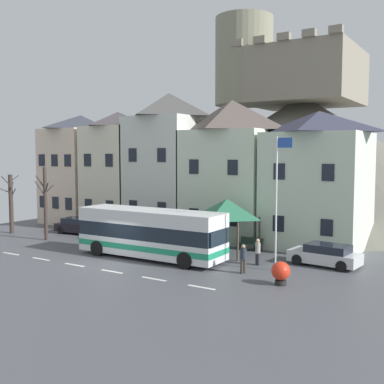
% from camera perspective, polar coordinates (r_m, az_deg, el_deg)
% --- Properties ---
extents(ground_plane, '(40.00, 60.00, 0.07)m').
position_cam_1_polar(ground_plane, '(29.56, -10.31, -8.64)').
color(ground_plane, '#4B4D52').
extents(townhouse_00, '(5.20, 6.90, 10.48)m').
position_cam_1_polar(townhouse_00, '(47.83, -13.20, 2.76)').
color(townhouse_00, beige).
rests_on(townhouse_00, ground_plane).
extents(townhouse_01, '(5.03, 5.31, 10.49)m').
position_cam_1_polar(townhouse_01, '(43.50, -8.88, 2.65)').
color(townhouse_01, beige).
rests_on(townhouse_01, ground_plane).
extents(townhouse_02, '(5.84, 6.27, 11.86)m').
position_cam_1_polar(townhouse_02, '(40.60, -2.79, 3.53)').
color(townhouse_02, beige).
rests_on(townhouse_02, ground_plane).
extents(townhouse_03, '(6.57, 6.03, 10.91)m').
position_cam_1_polar(townhouse_03, '(37.34, 4.81, 2.69)').
color(townhouse_03, beige).
rests_on(townhouse_03, ground_plane).
extents(townhouse_04, '(6.62, 6.46, 9.75)m').
position_cam_1_polar(townhouse_04, '(34.97, 14.97, 1.47)').
color(townhouse_04, beige).
rests_on(townhouse_04, ground_plane).
extents(hilltop_castle, '(41.63, 41.63, 21.75)m').
position_cam_1_polar(hilltop_castle, '(54.25, 12.98, 4.88)').
color(hilltop_castle, '#615E54').
rests_on(hilltop_castle, ground_plane).
extents(transit_bus, '(10.14, 2.87, 3.14)m').
position_cam_1_polar(transit_bus, '(30.51, -5.06, -5.07)').
color(transit_bus, silver).
rests_on(transit_bus, ground_plane).
extents(bus_shelter, '(3.60, 3.60, 3.70)m').
position_cam_1_polar(bus_shelter, '(31.80, 4.26, -2.03)').
color(bus_shelter, '#473D33').
rests_on(bus_shelter, ground_plane).
extents(parked_car_00, '(4.29, 2.26, 1.31)m').
position_cam_1_polar(parked_car_00, '(29.67, 15.82, -7.34)').
color(parked_car_00, silver).
rests_on(parked_car_00, ground_plane).
extents(parked_car_01, '(4.44, 2.24, 1.32)m').
position_cam_1_polar(parked_car_01, '(40.89, -13.37, -4.01)').
color(parked_car_01, black).
rests_on(parked_car_01, ground_plane).
extents(parked_car_02, '(4.70, 2.16, 1.26)m').
position_cam_1_polar(parked_car_02, '(37.28, -8.85, -4.82)').
color(parked_car_02, slate).
rests_on(parked_car_02, ground_plane).
extents(pedestrian_00, '(0.34, 0.31, 1.61)m').
position_cam_1_polar(pedestrian_00, '(28.95, 7.96, -7.12)').
color(pedestrian_00, '#2D2D38').
rests_on(pedestrian_00, ground_plane).
extents(pedestrian_01, '(0.36, 0.38, 1.66)m').
position_cam_1_polar(pedestrian_01, '(26.85, 6.21, -7.91)').
color(pedestrian_01, '#38332D').
rests_on(pedestrian_01, ground_plane).
extents(public_bench, '(1.72, 0.48, 0.87)m').
position_cam_1_polar(public_bench, '(33.28, 7.15, -6.20)').
color(public_bench, '#33473D').
rests_on(public_bench, ground_plane).
extents(flagpole, '(0.95, 0.10, 7.69)m').
position_cam_1_polar(flagpole, '(27.19, 10.31, -0.28)').
color(flagpole, silver).
rests_on(flagpole, ground_plane).
extents(harbour_buoy, '(0.97, 0.97, 1.22)m').
position_cam_1_polar(harbour_buoy, '(24.90, 10.69, -9.47)').
color(harbour_buoy, black).
rests_on(harbour_buoy, ground_plane).
extents(bare_tree_00, '(1.76, 1.34, 5.69)m').
position_cam_1_polar(bare_tree_00, '(38.27, -17.32, -1.16)').
color(bare_tree_00, '#382D28').
rests_on(bare_tree_00, ground_plane).
extents(bare_tree_01, '(1.39, 1.66, 4.97)m').
position_cam_1_polar(bare_tree_01, '(42.64, -21.06, -1.24)').
color(bare_tree_01, '#382D28').
rests_on(bare_tree_01, ground_plane).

